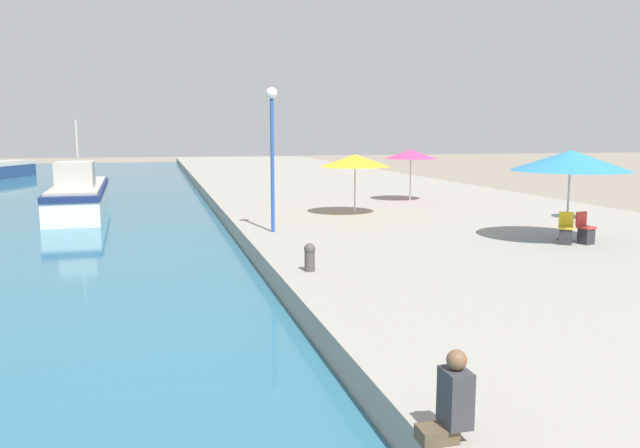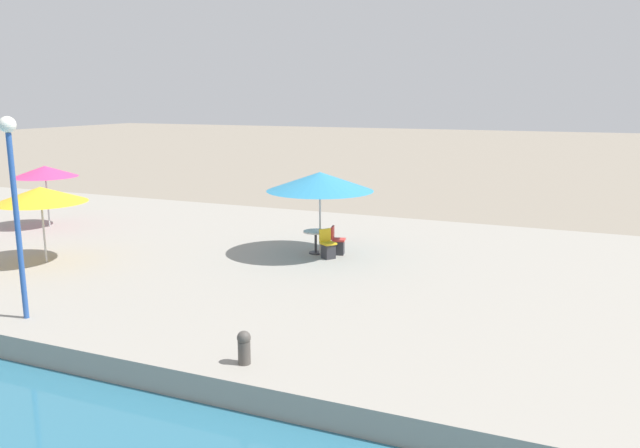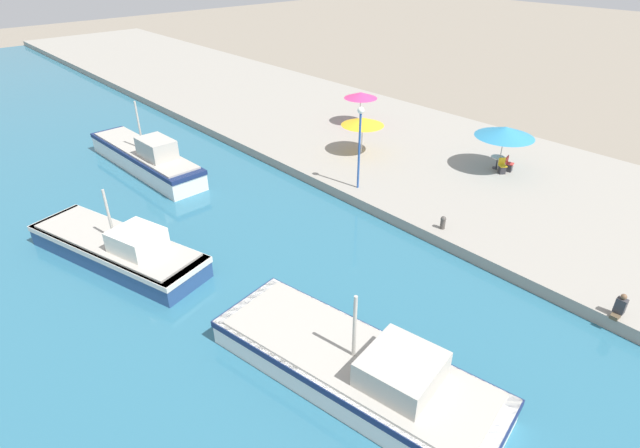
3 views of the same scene
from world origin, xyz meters
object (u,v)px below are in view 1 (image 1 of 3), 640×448
Objects in this scene: cafe_umbrella_pink at (570,161)px; lamppost at (272,135)px; cafe_chair_right at (566,233)px; person_at_quay at (452,401)px; fishing_boat_far at (79,194)px; cafe_umbrella_white at (355,161)px; mooring_bollard at (310,256)px; cafe_table at (565,222)px; cafe_umbrella_striped at (411,154)px; cafe_chair_left at (585,233)px.

cafe_umbrella_pink is 8.94m from lamppost.
person_at_quay is (-8.39, -9.64, 0.10)m from cafe_chair_right.
cafe_umbrella_white is at bearing -38.05° from fishing_boat_far.
mooring_bollard is at bearing -92.23° from lamppost.
cafe_umbrella_white is at bearing 120.58° from cafe_table.
mooring_bollard is at bearing -121.34° from cafe_umbrella_striped.
lamppost is (-7.68, 4.31, 2.77)m from cafe_chair_right.
fishing_boat_far reaches higher than cafe_umbrella_white.
cafe_chair_right is (-0.58, 0.11, 0.00)m from cafe_chair_left.
cafe_chair_left is (15.33, -15.77, 0.03)m from fishing_boat_far.
cafe_table is (0.20, -11.21, -1.63)m from cafe_umbrella_striped.
cafe_umbrella_pink is at bearing -114.56° from cafe_table.
cafe_umbrella_striped is 3.69× the size of mooring_bollard.
person_at_quay is at bearing -104.75° from cafe_umbrella_white.
lamppost is at bearing 87.08° from person_at_quay.
cafe_umbrella_pink is 3.72× the size of cafe_chair_right.
cafe_umbrella_striped is at bearing -16.62° from fishing_boat_far.
cafe_table is 0.88× the size of cafe_chair_right.
cafe_umbrella_white is at bearing -74.15° from cafe_chair_left.
cafe_umbrella_white is 10.30m from mooring_bollard.
person_at_quay is at bearing -130.96° from cafe_umbrella_pink.
person_at_quay reaches higher than cafe_table.
person_at_quay is at bearing -78.07° from fishing_boat_far.
person_at_quay is (-4.58, -17.39, -1.66)m from cafe_umbrella_white.
mooring_bollard is (-7.91, -1.54, 0.02)m from cafe_chair_right.
lamppost reaches higher than cafe_chair_right.
lamppost is (-7.89, -7.49, 0.93)m from cafe_umbrella_striped.
cafe_table is at bearing -90.00° from cafe_chair_right.
fishing_boat_far is at bearing 104.10° from person_at_quay.
person_at_quay is (-8.72, -10.05, -1.94)m from cafe_umbrella_pink.
cafe_chair_right reaches higher than mooring_bollard.
cafe_umbrella_pink reaches higher than cafe_umbrella_striped.
lamppost reaches higher than cafe_umbrella_striped.
cafe_chair_right is at bearing -24.02° from cafe_chair_left.
cafe_chair_right is 0.20× the size of lamppost.
person_at_quay is at bearing -93.41° from mooring_bollard.
cafe_umbrella_pink is at bearing 49.04° from person_at_quay.
cafe_umbrella_white is at bearing -29.12° from cafe_chair_right.
cafe_table is 0.75m from cafe_chair_left.
cafe_umbrella_striped is at bearing 58.66° from mooring_bollard.
cafe_umbrella_pink reaches higher than cafe_chair_left.
cafe_umbrella_pink is 13.44m from person_at_quay.
cafe_umbrella_pink reaches higher than mooring_bollard.
cafe_umbrella_pink is 1.84m from cafe_table.
cafe_umbrella_white is 4.14× the size of mooring_bollard.
fishing_boat_far is 21.51m from cafe_chair_right.
fishing_boat_far is at bearing 135.18° from cafe_table.
cafe_umbrella_striped is at bearing 43.50° from lamppost.
mooring_bollard is (-8.12, -13.34, -1.81)m from cafe_umbrella_striped.
mooring_bollard is at bearing -166.72° from cafe_umbrella_pink.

